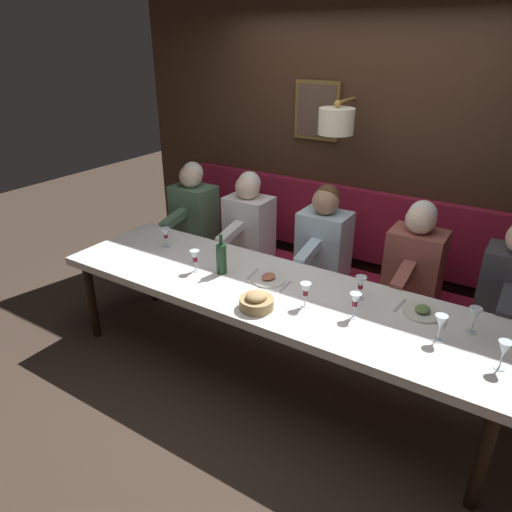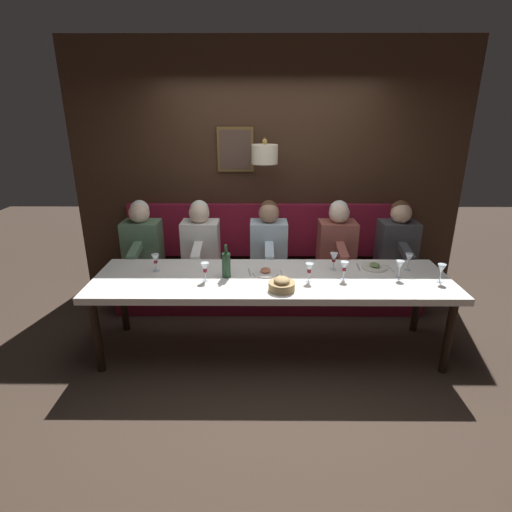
{
  "view_description": "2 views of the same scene",
  "coord_description": "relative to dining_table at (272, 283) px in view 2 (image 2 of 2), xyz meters",
  "views": [
    {
      "loc": [
        -2.42,
        -1.44,
        2.29
      ],
      "look_at": [
        0.05,
        0.14,
        0.92
      ],
      "focal_mm": 32.76,
      "sensor_mm": 36.0,
      "label": 1
    },
    {
      "loc": [
        -3.3,
        0.12,
        2.14
      ],
      "look_at": [
        0.05,
        0.14,
        0.92
      ],
      "focal_mm": 28.15,
      "sensor_mm": 36.0,
      "label": 2
    }
  ],
  "objects": [
    {
      "name": "ground_plane",
      "position": [
        0.0,
        0.0,
        -0.68
      ],
      "size": [
        12.0,
        12.0,
        0.0
      ],
      "primitive_type": "plane",
      "color": "#423328"
    },
    {
      "name": "dining_table",
      "position": [
        0.0,
        0.0,
        0.0
      ],
      "size": [
        0.9,
        3.17,
        0.74
      ],
      "color": "white",
      "rests_on": "ground_plane"
    },
    {
      "name": "banquette_bench",
      "position": [
        0.89,
        0.0,
        -0.46
      ],
      "size": [
        0.52,
        3.37,
        0.45
      ],
      "primitive_type": "cube",
      "color": "maroon",
      "rests_on": "ground_plane"
    },
    {
      "name": "back_wall_panel",
      "position": [
        1.46,
        0.0,
        0.68
      ],
      "size": [
        0.59,
        4.57,
        2.9
      ],
      "color": "#382316",
      "rests_on": "ground_plane"
    },
    {
      "name": "diner_nearest",
      "position": [
        0.88,
        -1.4,
        0.13
      ],
      "size": [
        0.6,
        0.4,
        0.79
      ],
      "color": "#3D3D42",
      "rests_on": "banquette_bench"
    },
    {
      "name": "diner_near",
      "position": [
        0.88,
        -0.74,
        0.13
      ],
      "size": [
        0.6,
        0.4,
        0.79
      ],
      "color": "#934C42",
      "rests_on": "banquette_bench"
    },
    {
      "name": "diner_middle",
      "position": [
        0.88,
        0.01,
        0.13
      ],
      "size": [
        0.6,
        0.4,
        0.79
      ],
      "color": "silver",
      "rests_on": "banquette_bench"
    },
    {
      "name": "diner_far",
      "position": [
        0.88,
        0.75,
        0.13
      ],
      "size": [
        0.6,
        0.4,
        0.79
      ],
      "color": "white",
      "rests_on": "banquette_bench"
    },
    {
      "name": "diner_farthest",
      "position": [
        0.88,
        1.39,
        0.13
      ],
      "size": [
        0.6,
        0.4,
        0.79
      ],
      "color": "#567A5B",
      "rests_on": "banquette_bench"
    },
    {
      "name": "place_setting_0",
      "position": [
        0.08,
        0.05,
        0.07
      ],
      "size": [
        0.24,
        0.32,
        0.05
      ],
      "color": "white",
      "rests_on": "dining_table"
    },
    {
      "name": "place_setting_1",
      "position": [
        0.22,
        -0.97,
        0.07
      ],
      "size": [
        0.24,
        0.32,
        0.05
      ],
      "color": "silver",
      "rests_on": "dining_table"
    },
    {
      "name": "wine_glass_0",
      "position": [
        -0.1,
        -1.45,
        0.17
      ],
      "size": [
        0.07,
        0.07,
        0.16
      ],
      "color": "silver",
      "rests_on": "dining_table"
    },
    {
      "name": "wine_glass_1",
      "position": [
        0.18,
        -0.58,
        0.17
      ],
      "size": [
        0.07,
        0.07,
        0.16
      ],
      "color": "silver",
      "rests_on": "dining_table"
    },
    {
      "name": "wine_glass_2",
      "position": [
        0.16,
        -1.27,
        0.17
      ],
      "size": [
        0.07,
        0.07,
        0.16
      ],
      "color": "silver",
      "rests_on": "dining_table"
    },
    {
      "name": "wine_glass_3",
      "position": [
        -0.05,
        -0.63,
        0.17
      ],
      "size": [
        0.07,
        0.07,
        0.16
      ],
      "color": "silver",
      "rests_on": "dining_table"
    },
    {
      "name": "wine_glass_4",
      "position": [
        -0.08,
        0.58,
        0.17
      ],
      "size": [
        0.07,
        0.07,
        0.16
      ],
      "color": "silver",
      "rests_on": "dining_table"
    },
    {
      "name": "wine_glass_5",
      "position": [
        -0.02,
        -1.12,
        0.17
      ],
      "size": [
        0.07,
        0.07,
        0.16
      ],
      "color": "silver",
      "rests_on": "dining_table"
    },
    {
      "name": "wine_glass_6",
      "position": [
        -0.09,
        -0.32,
        0.17
      ],
      "size": [
        0.07,
        0.07,
        0.16
      ],
      "color": "silver",
      "rests_on": "dining_table"
    },
    {
      "name": "wine_glass_7",
      "position": [
        0.13,
        1.06,
        0.17
      ],
      "size": [
        0.07,
        0.07,
        0.16
      ],
      "color": "silver",
      "rests_on": "dining_table"
    },
    {
      "name": "wine_bottle",
      "position": [
        0.0,
        0.4,
        0.17
      ],
      "size": [
        0.08,
        0.08,
        0.3
      ],
      "color": "#19381E",
      "rests_on": "dining_table"
    },
    {
      "name": "bread_bowl",
      "position": [
        -0.28,
        -0.07,
        0.1
      ],
      "size": [
        0.22,
        0.22,
        0.12
      ],
      "color": "tan",
      "rests_on": "dining_table"
    }
  ]
}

